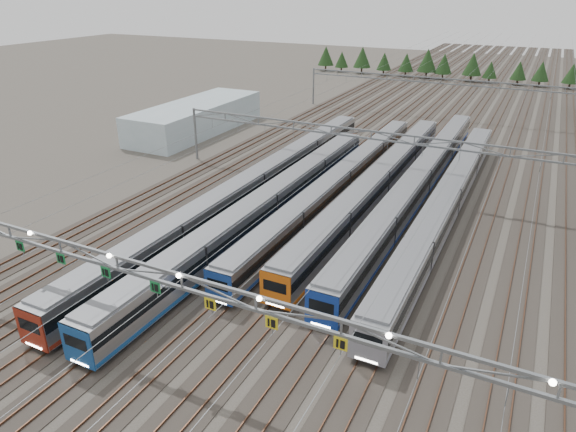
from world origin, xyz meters
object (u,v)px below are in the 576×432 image
at_px(gantry_mid, 371,142).
at_px(train_a, 255,186).
at_px(train_e, 419,181).
at_px(west_shed, 196,117).
at_px(train_c, 340,182).
at_px(gantry_far, 441,85).
at_px(train_f, 447,201).
at_px(train_b, 266,207).
at_px(gantry_near, 180,285).
at_px(train_d, 378,183).

bearing_deg(gantry_mid, train_a, -135.54).
relative_size(train_e, west_shed, 2.13).
xyz_separation_m(train_a, gantry_mid, (11.25, 11.04, 4.25)).
bearing_deg(train_c, west_shed, 152.64).
bearing_deg(train_a, train_e, 31.14).
bearing_deg(train_e, gantry_far, 98.50).
bearing_deg(train_f, train_b, -148.77).
xyz_separation_m(train_c, west_shed, (-35.50, 18.37, 0.59)).
bearing_deg(gantry_mid, train_b, -112.51).
relative_size(train_f, gantry_near, 1.03).
bearing_deg(gantry_far, gantry_near, -90.03).
xyz_separation_m(train_a, west_shed, (-26.50, 24.68, 0.46)).
bearing_deg(gantry_far, train_e, -81.50).
height_order(train_a, train_f, train_a).
xyz_separation_m(gantry_mid, gantry_far, (0.00, 45.00, 0.00)).
xyz_separation_m(train_d, gantry_mid, (-2.25, 3.22, 4.25)).
height_order(train_d, train_f, train_d).
relative_size(gantry_near, west_shed, 1.88).
xyz_separation_m(train_b, train_d, (9.00, 13.07, -0.01)).
bearing_deg(train_b, train_e, 50.06).
relative_size(train_f, gantry_mid, 1.03).
height_order(train_f, west_shed, west_shed).
height_order(train_f, gantry_near, gantry_near).
relative_size(gantry_near, gantry_mid, 1.00).
bearing_deg(train_c, train_b, -111.26).
bearing_deg(west_shed, train_b, -44.00).
xyz_separation_m(train_e, west_shed, (-44.50, 13.81, 0.49)).
distance_m(train_c, gantry_far, 49.96).
height_order(train_c, west_shed, west_shed).
bearing_deg(train_d, train_b, -124.56).
distance_m(train_a, gantry_far, 57.32).
bearing_deg(train_a, train_b, -49.37).
xyz_separation_m(train_c, train_d, (4.50, 1.50, 0.12)).
height_order(train_e, west_shed, west_shed).
distance_m(train_d, train_e, 5.44).
distance_m(train_b, gantry_near, 25.25).
relative_size(train_c, gantry_far, 1.00).
distance_m(gantry_far, west_shed, 49.22).
xyz_separation_m(train_d, gantry_near, (-2.30, -36.90, 4.95)).
bearing_deg(train_f, west_shed, 158.79).
relative_size(gantry_near, gantry_far, 1.00).
height_order(gantry_near, gantry_far, gantry_near).
bearing_deg(west_shed, train_f, -21.21).
height_order(train_d, gantry_far, gantry_far).
relative_size(train_b, train_d, 0.98).
relative_size(gantry_mid, gantry_far, 1.00).
bearing_deg(gantry_mid, train_e, -1.40).
relative_size(train_a, train_e, 1.03).
bearing_deg(train_d, train_c, -161.54).
xyz_separation_m(train_a, train_f, (22.50, 5.67, -0.02)).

